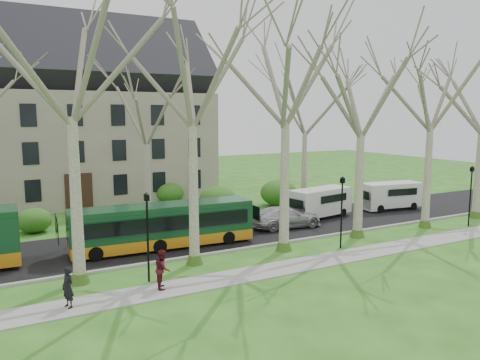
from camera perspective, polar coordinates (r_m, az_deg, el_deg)
name	(u,v)px	position (r m, az deg, el deg)	size (l,w,h in m)	color
ground	(246,258)	(26.82, 0.79, -9.49)	(120.00, 120.00, 0.00)	#2F611B
sidewalk	(270,270)	(24.77, 3.66, -10.94)	(70.00, 2.00, 0.06)	gray
road	(206,236)	(31.53, -4.14, -6.78)	(80.00, 8.00, 0.06)	black
curb	(234,250)	(28.06, -0.73, -8.55)	(80.00, 0.25, 0.14)	#A5A39E
building	(64,114)	(46.76, -20.65, 7.50)	(26.50, 12.20, 16.00)	gray
tree_row_verge	(244,134)	(25.86, 0.49, 5.65)	(49.00, 7.00, 14.00)	gray
tree_row_far	(158,143)	(35.19, -9.93, 4.52)	(33.00, 7.00, 12.00)	gray
lamp_row	(256,217)	(25.31, 1.91, -4.53)	(36.22, 0.22, 4.30)	black
hedges	(106,206)	(37.81, -16.01, -3.08)	(30.60, 8.60, 2.00)	#2B5C1A
bus_follow	(164,225)	(28.72, -9.30, -5.47)	(10.92, 2.28, 2.73)	#113E22
sedan	(286,217)	(33.56, 5.61, -4.51)	(2.11, 5.19, 1.51)	#B4B3B9
van_a	(320,203)	(36.98, 9.76, -2.80)	(5.26, 1.91, 2.30)	silver
van_b	(391,196)	(41.61, 17.89, -1.88)	(5.22, 1.90, 2.28)	silver
pedestrian_a	(68,287)	(21.20, -20.24, -12.18)	(0.63, 0.41, 1.73)	black
pedestrian_b	(163,269)	(22.32, -9.42, -10.64)	(0.89, 0.69, 1.82)	#4E111B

